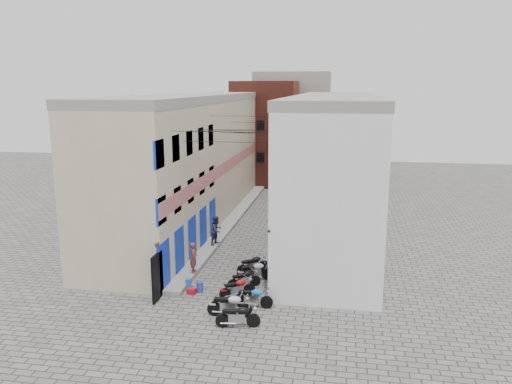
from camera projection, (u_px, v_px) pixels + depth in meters
The scene contains 21 objects.
ground at pixel (214, 300), 22.82m from camera, with size 90.00×90.00×0.00m, color #5E5B59.
plinth at pixel (232, 221), 35.66m from camera, with size 0.90×26.00×0.25m, color gray.
building_left at pixel (191, 159), 35.18m from camera, with size 5.10×27.00×9.00m.
building_right at pixel (334, 163), 33.54m from camera, with size 5.94×26.00×9.00m.
building_far_brick_left at pixel (265, 133), 49.07m from camera, with size 6.00×6.00×10.00m, color maroon.
building_far_brick_right at pixel (317, 142), 50.36m from camera, with size 5.00×6.00×8.00m, color maroon.
building_far_concrete at pixel (292, 124), 54.40m from camera, with size 8.00×5.00×11.00m, color gray.
far_shopfront at pixel (282, 177), 46.83m from camera, with size 2.00×0.30×2.40m, color black.
overhead_wires at pixel (245, 130), 28.68m from camera, with size 5.80×13.02×1.32m.
motorcycle_a at pixel (238, 315), 20.14m from camera, with size 0.58×1.83×1.06m, color black, non-canonical shape.
motorcycle_b at pixel (230, 304), 21.08m from camera, with size 0.62×1.96×1.13m, color silver, non-canonical shape.
motorcycle_c at pixel (253, 296), 21.95m from camera, with size 0.57×1.81×1.05m, color blue, non-canonical shape.
motorcycle_d at pixel (237, 287), 22.98m from camera, with size 0.56×1.78×1.03m, color #A80C0C, non-canonical shape.
motorcycle_e at pixel (244, 278), 24.09m from camera, with size 0.54×1.70×0.98m, color black, non-canonical shape.
motorcycle_f at pixel (255, 270), 24.98m from camera, with size 0.59×1.87×1.08m, color #B0B1B5, non-canonical shape.
motorcycle_g at pixel (253, 263), 25.94m from camera, with size 0.59×1.86×1.07m, color black, non-canonical shape.
person_a at pixel (194, 258), 25.33m from camera, with size 0.58×0.38×1.59m, color brown.
person_b at pixel (217, 230), 29.85m from camera, with size 0.85×0.66×1.75m, color #2F3146.
water_jug_near at pixel (200, 287), 23.64m from camera, with size 0.32×0.32×0.50m, color #2341B1.
water_jug_far at pixel (188, 283), 24.09m from camera, with size 0.31×0.31×0.49m, color blue.
red_crate at pixel (192, 291), 23.48m from camera, with size 0.40×0.30×0.25m, color red.
Camera 1 is at (5.58, -20.62, 9.63)m, focal length 35.00 mm.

